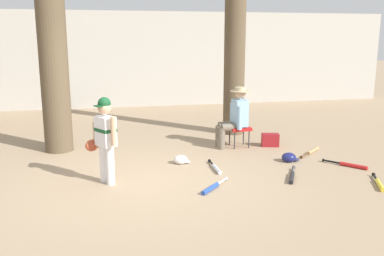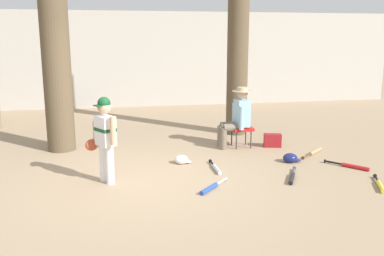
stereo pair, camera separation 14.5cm
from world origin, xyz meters
name	(u,v)px [view 1 (the left image)]	position (x,y,z in m)	size (l,w,h in m)	color
ground_plane	(146,182)	(0.00, 0.00, 0.00)	(60.00, 60.00, 0.00)	#9E8466
concrete_back_wall	(119,60)	(0.00, 7.33, 1.47)	(18.00, 0.36, 2.94)	#ADA89E
tree_near_player	(52,43)	(-1.43, 2.17, 2.05)	(0.85, 0.85, 4.95)	brown
tree_behind_spectator	(235,35)	(2.32, 2.90, 2.20)	(0.78, 0.78, 5.23)	brown
young_ballplayer	(105,135)	(-0.58, 0.08, 0.74)	(0.50, 0.52, 1.31)	white
folding_stool	(239,129)	(2.06, 1.70, 0.36)	(0.41, 0.41, 0.41)	red
seated_spectator	(235,115)	(1.97, 1.70, 0.64)	(0.67, 0.53, 1.20)	#6B6051
handbag_beside_stool	(270,140)	(2.68, 1.59, 0.13)	(0.34, 0.18, 0.26)	maroon
bat_aluminum_silver	(216,168)	(1.20, 0.33, 0.03)	(0.07, 0.71, 0.07)	#B7BCC6
bat_wood_tan	(312,151)	(3.26, 0.94, 0.03)	(0.67, 0.58, 0.07)	tan
bat_black_composite	(292,176)	(2.24, -0.34, 0.03)	(0.43, 0.72, 0.07)	black
bat_blue_youth	(212,187)	(0.90, -0.55, 0.03)	(0.54, 0.58, 0.07)	#2347AD
bat_red_barrel	(350,165)	(3.46, 0.00, 0.03)	(0.53, 0.64, 0.07)	red
bat_yellow_trainer	(379,184)	(3.35, -0.93, 0.03)	(0.37, 0.68, 0.07)	yellow
batting_helmet_white	(181,160)	(0.70, 0.81, 0.07)	(0.28, 0.21, 0.16)	silver
batting_helmet_navy	(289,157)	(2.59, 0.51, 0.08)	(0.30, 0.23, 0.18)	navy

